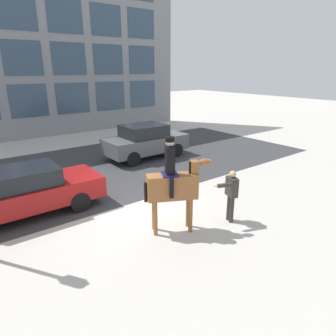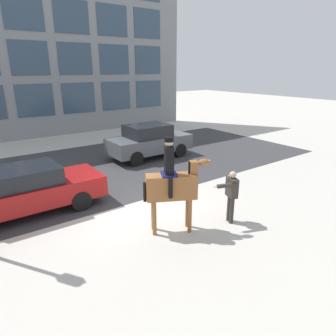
# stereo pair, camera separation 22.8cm
# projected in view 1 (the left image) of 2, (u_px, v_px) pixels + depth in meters

# --- Properties ---
(ground_plane) EXTENTS (80.00, 80.00, 0.00)m
(ground_plane) POSITION_uv_depth(u_px,v_px,m) (142.00, 208.00, 9.76)
(ground_plane) COLOR beige
(road_surface) EXTENTS (22.46, 8.50, 0.01)m
(road_surface) POSITION_uv_depth(u_px,v_px,m) (84.00, 171.00, 13.33)
(road_surface) COLOR #38383A
(road_surface) RESTS_ON ground_plane
(office_building_facade) EXTENTS (22.46, 0.33, 14.29)m
(office_building_facade) POSITION_uv_depth(u_px,v_px,m) (16.00, 17.00, 17.26)
(office_building_facade) COLOR gray
(office_building_facade) RESTS_ON ground_plane
(mounted_horse_lead) EXTENTS (1.68, 1.06, 2.68)m
(mounted_horse_lead) POSITION_uv_depth(u_px,v_px,m) (173.00, 184.00, 8.00)
(mounted_horse_lead) COLOR brown
(mounted_horse_lead) RESTS_ON ground_plane
(pedestrian_bystander) EXTENTS (0.91, 0.45, 1.58)m
(pedestrian_bystander) POSITION_uv_depth(u_px,v_px,m) (231.00, 192.00, 8.65)
(pedestrian_bystander) COLOR #332D28
(pedestrian_bystander) RESTS_ON ground_plane
(street_car_near_lane) EXTENTS (4.75, 1.83, 1.50)m
(street_car_near_lane) POSITION_uv_depth(u_px,v_px,m) (21.00, 192.00, 9.05)
(street_car_near_lane) COLOR maroon
(street_car_near_lane) RESTS_ON ground_plane
(street_car_far_lane) EXTENTS (4.16, 1.92, 1.69)m
(street_car_far_lane) POSITION_uv_depth(u_px,v_px,m) (145.00, 141.00, 15.03)
(street_car_far_lane) COLOR #51565B
(street_car_far_lane) RESTS_ON ground_plane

